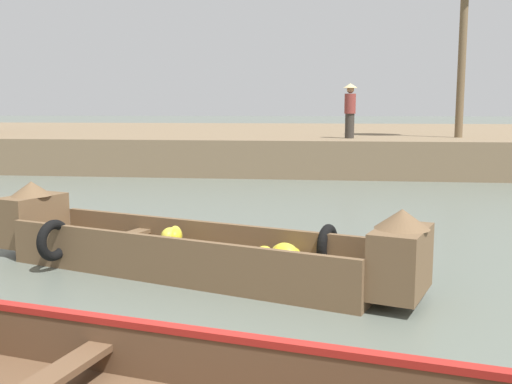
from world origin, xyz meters
name	(u,v)px	position (x,y,z in m)	size (l,w,h in m)	color
ground_plane	(279,201)	(0.00, 10.00, 0.00)	(300.00, 300.00, 0.00)	#596056
riverbank_strip	(307,141)	(0.00, 23.98, 0.55)	(160.00, 20.00, 1.10)	#756047
banana_boat	(191,248)	(-0.53, 4.11, 0.33)	(5.63, 2.72, 1.00)	brown
vendor_person	(350,108)	(1.65, 15.74, 2.02)	(0.44, 0.44, 1.66)	#332D28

